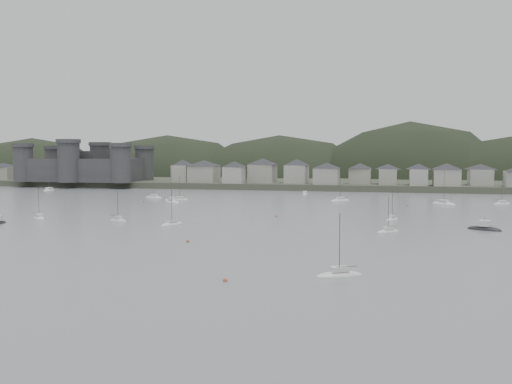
# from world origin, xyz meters

# --- Properties ---
(ground) EXTENTS (900.00, 900.00, 0.00)m
(ground) POSITION_xyz_m (0.00, 0.00, 0.00)
(ground) COLOR slate
(ground) RESTS_ON ground
(far_shore_land) EXTENTS (900.00, 250.00, 3.00)m
(far_shore_land) POSITION_xyz_m (0.00, 295.00, 1.50)
(far_shore_land) COLOR #383D2D
(far_shore_land) RESTS_ON ground
(forested_ridge) EXTENTS (851.55, 103.94, 102.57)m
(forested_ridge) POSITION_xyz_m (4.83, 269.40, -11.28)
(forested_ridge) COLOR black
(forested_ridge) RESTS_ON ground
(castle) EXTENTS (66.00, 43.00, 20.00)m
(castle) POSITION_xyz_m (-120.00, 179.80, 10.96)
(castle) COLOR #363639
(castle) RESTS_ON far_shore_land
(waterfront_town) EXTENTS (451.48, 28.46, 12.92)m
(waterfront_town) POSITION_xyz_m (50.59, 183.34, 8.66)
(waterfront_town) COLOR #9B998E
(waterfront_town) RESTS_ON far_shore_land
(sailboat_lead) EXTENTS (8.61, 4.89, 11.22)m
(sailboat_lead) POSITION_xyz_m (-52.54, 116.29, 0.18)
(sailboat_lead) COLOR silver
(sailboat_lead) RESTS_ON ground
(moored_fleet) EXTENTS (253.58, 169.84, 13.65)m
(moored_fleet) POSITION_xyz_m (6.07, 77.04, 0.18)
(moored_fleet) COLOR silver
(moored_fleet) RESTS_ON ground
(motor_launch_near) EXTENTS (8.59, 6.38, 3.94)m
(motor_launch_near) POSITION_xyz_m (62.67, 45.78, 0.29)
(motor_launch_near) COLOR black
(motor_launch_near) RESTS_ON ground
(mooring_buoys) EXTENTS (95.41, 125.06, 0.70)m
(mooring_buoys) POSITION_xyz_m (5.32, 51.01, 0.15)
(mooring_buoys) COLOR #B15D3B
(mooring_buoys) RESTS_ON ground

